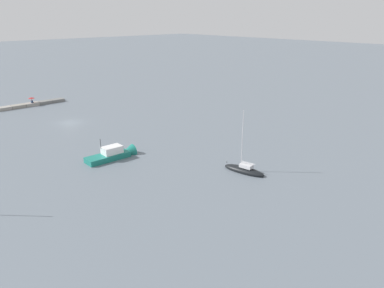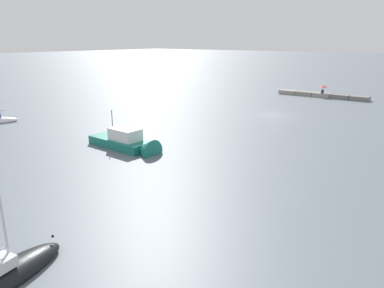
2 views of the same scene
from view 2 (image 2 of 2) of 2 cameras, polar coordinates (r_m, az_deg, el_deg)
ground_plane at (r=48.40m, az=12.61°, el=4.46°), size 500.00×500.00×0.00m
seawall_pier at (r=65.98m, az=19.69°, el=7.24°), size 14.95×1.88×0.69m
person_seated_blue_left at (r=65.65m, az=19.76°, el=7.72°), size 0.42×0.62×0.73m
umbrella_open_red at (r=65.73m, az=19.88°, el=8.49°), size 1.39×1.39×1.30m
sailboat_black_far at (r=17.21m, az=-27.81°, el=-18.05°), size 2.62×6.04×8.52m
motorboat_teal_near at (r=32.76m, az=-9.83°, el=-0.09°), size 7.44×2.50×4.14m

